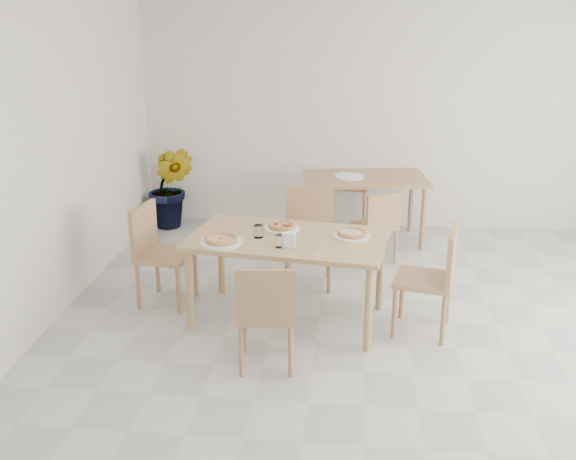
# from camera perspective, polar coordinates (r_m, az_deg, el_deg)

# --- Properties ---
(main_table) EXTENTS (1.73, 1.14, 0.75)m
(main_table) POSITION_cam_1_polar(r_m,az_deg,el_deg) (5.61, 0.00, -1.33)
(main_table) COLOR tan
(main_table) RESTS_ON ground
(chair_south) EXTENTS (0.45, 0.45, 0.85)m
(chair_south) POSITION_cam_1_polar(r_m,az_deg,el_deg) (4.91, -1.87, -6.75)
(chair_south) COLOR tan
(chair_south) RESTS_ON ground
(chair_north) EXTENTS (0.48, 0.48, 0.93)m
(chair_north) POSITION_cam_1_polar(r_m,az_deg,el_deg) (6.44, 1.78, 0.12)
(chair_north) COLOR tan
(chair_north) RESTS_ON ground
(chair_west) EXTENTS (0.52, 0.52, 0.91)m
(chair_west) POSITION_cam_1_polar(r_m,az_deg,el_deg) (6.11, -11.06, -1.45)
(chair_west) COLOR tan
(chair_west) RESTS_ON ground
(chair_east) EXTENTS (0.54, 0.54, 0.91)m
(chair_east) POSITION_cam_1_polar(r_m,az_deg,el_deg) (5.56, 12.33, -3.60)
(chair_east) COLOR tan
(chair_east) RESTS_ON ground
(plate_margherita) EXTENTS (0.35, 0.35, 0.02)m
(plate_margherita) POSITION_cam_1_polar(r_m,az_deg,el_deg) (5.47, -5.69, -1.02)
(plate_margherita) COLOR white
(plate_margherita) RESTS_ON main_table
(plate_mushroom) EXTENTS (0.31, 0.31, 0.02)m
(plate_mushroom) POSITION_cam_1_polar(r_m,az_deg,el_deg) (5.62, 5.42, -0.49)
(plate_mushroom) COLOR white
(plate_mushroom) RESTS_ON main_table
(plate_pepperoni) EXTENTS (0.31, 0.31, 0.02)m
(plate_pepperoni) POSITION_cam_1_polar(r_m,az_deg,el_deg) (5.77, -0.50, 0.14)
(plate_pepperoni) COLOR white
(plate_pepperoni) RESTS_ON main_table
(pizza_margherita) EXTENTS (0.34, 0.34, 0.03)m
(pizza_margherita) POSITION_cam_1_polar(r_m,az_deg,el_deg) (5.47, -5.69, -0.80)
(pizza_margherita) COLOR tan
(pizza_margherita) RESTS_ON plate_margherita
(pizza_mushroom) EXTENTS (0.32, 0.32, 0.03)m
(pizza_mushroom) POSITION_cam_1_polar(r_m,az_deg,el_deg) (5.61, 5.43, -0.27)
(pizza_mushroom) COLOR tan
(pizza_mushroom) RESTS_ON plate_mushroom
(pizza_pepperoni) EXTENTS (0.25, 0.25, 0.03)m
(pizza_pepperoni) POSITION_cam_1_polar(r_m,az_deg,el_deg) (5.76, -0.51, 0.36)
(pizza_pepperoni) COLOR tan
(pizza_pepperoni) RESTS_ON plate_pepperoni
(tumbler_a) EXTENTS (0.08, 0.08, 0.10)m
(tumbler_a) POSITION_cam_1_polar(r_m,az_deg,el_deg) (5.35, -0.67, -0.94)
(tumbler_a) COLOR white
(tumbler_a) RESTS_ON main_table
(tumbler_b) EXTENTS (0.08, 0.08, 0.10)m
(tumbler_b) POSITION_cam_1_polar(r_m,az_deg,el_deg) (5.57, -2.53, -0.11)
(tumbler_b) COLOR white
(tumbler_b) RESTS_ON main_table
(napkin_holder) EXTENTS (0.11, 0.06, 0.13)m
(napkin_holder) POSITION_cam_1_polar(r_m,az_deg,el_deg) (5.33, 0.07, -0.92)
(napkin_holder) COLOR silver
(napkin_holder) RESTS_ON main_table
(fork_a) EXTENTS (0.08, 0.16, 0.01)m
(fork_a) POSITION_cam_1_polar(r_m,az_deg,el_deg) (5.41, 1.16, -1.25)
(fork_a) COLOR silver
(fork_a) RESTS_ON main_table
(fork_b) EXTENTS (0.09, 0.18, 0.01)m
(fork_b) POSITION_cam_1_polar(r_m,az_deg,el_deg) (5.30, 2.40, -1.70)
(fork_b) COLOR silver
(fork_b) RESTS_ON main_table
(second_table) EXTENTS (1.44, 0.95, 0.75)m
(second_table) POSITION_cam_1_polar(r_m,az_deg,el_deg) (7.57, 6.54, 3.81)
(second_table) COLOR tan
(second_table) RESTS_ON ground
(chair_back_s) EXTENTS (0.51, 0.51, 0.77)m
(chair_back_s) POSITION_cam_1_polar(r_m,az_deg,el_deg) (6.99, 7.67, 0.67)
(chair_back_s) COLOR tan
(chair_back_s) RESTS_ON ground
(chair_back_n) EXTENTS (0.53, 0.53, 0.92)m
(chair_back_n) POSITION_cam_1_polar(r_m,az_deg,el_deg) (8.35, 5.52, 4.43)
(chair_back_n) COLOR tan
(chair_back_n) RESTS_ON ground
(plate_empty) EXTENTS (0.33, 0.33, 0.02)m
(plate_empty) POSITION_cam_1_polar(r_m,az_deg,el_deg) (7.52, 5.19, 4.55)
(plate_empty) COLOR white
(plate_empty) RESTS_ON second_table
(potted_plant) EXTENTS (0.56, 0.46, 0.99)m
(potted_plant) POSITION_cam_1_polar(r_m,az_deg,el_deg) (8.15, -9.88, 3.58)
(potted_plant) COLOR #2A6B20
(potted_plant) RESTS_ON ground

